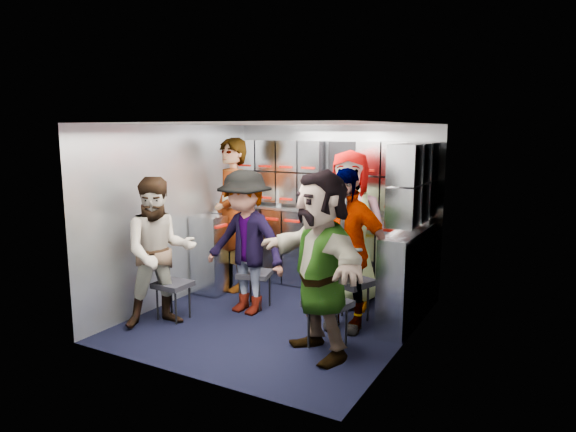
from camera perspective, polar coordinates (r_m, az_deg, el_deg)
The scene contains 29 objects.
floor at distance 5.71m, azimuth -1.25°, elevation -11.37°, with size 3.00×3.00×0.00m, color black.
wall_back at distance 6.74m, azimuth 5.15°, elevation 1.10°, with size 2.80×0.04×2.10m, color #989DA6.
wall_left at distance 6.23m, azimuth -12.48°, elevation 0.22°, with size 0.04×3.00×2.10m, color #989DA6.
wall_right at distance 4.88m, azimuth 13.08°, elevation -2.38°, with size 0.04×3.00×2.10m, color #989DA6.
ceiling at distance 5.33m, azimuth -1.33°, elevation 10.22°, with size 2.80×3.00×0.02m, color silver.
cart_bank_back at distance 6.66m, azimuth 4.34°, elevation -3.86°, with size 2.68×0.38×0.99m, color #A6ADB7.
cart_bank_left at distance 6.64m, azimuth -7.74°, elevation -3.96°, with size 0.38×0.76×0.99m, color #A6ADB7.
counter at distance 6.56m, azimuth 4.40°, elevation 0.56°, with size 2.68×0.42×0.03m, color silver.
locker_bank_back at distance 6.55m, azimuth 4.67°, elevation 4.74°, with size 2.68×0.28×0.82m, color #A6ADB7.
locker_bank_right at distance 5.52m, azimuth 13.77°, elevation 3.59°, with size 0.28×1.00×0.82m, color #A6ADB7.
right_cabinet at distance 5.61m, azimuth 13.09°, elevation -6.60°, with size 0.28×1.20×1.00m, color #A6ADB7.
coffee_niche at distance 6.54m, azimuth 6.33°, elevation 4.53°, with size 0.46×0.16×0.84m, color black, non-canonical shape.
red_latch_strip at distance 6.40m, azimuth 3.64°, elevation -0.88°, with size 2.60×0.02×0.03m, color #A30E06.
jump_seat_near_left at distance 5.73m, azimuth -12.67°, elevation -7.63°, with size 0.35×0.33×0.42m.
jump_seat_mid_left at distance 5.96m, azimuth -3.73°, elevation -6.64°, with size 0.44×0.43×0.43m.
jump_seat_center at distance 6.23m, azimuth 7.31°, elevation -5.73°, with size 0.46×0.44×0.46m.
jump_seat_mid_right at distance 5.53m, azimuth 7.00°, elevation -7.51°, with size 0.50×0.49×0.48m.
jump_seat_near_right at distance 4.92m, azimuth 4.45°, elevation -9.95°, with size 0.45×0.44×0.45m.
attendant_standing at distance 6.56m, azimuth -6.21°, elevation 0.15°, with size 0.71×0.46×1.94m, color black.
attendant_arc_a at distance 5.49m, azimuth -14.08°, elevation -3.93°, with size 0.76×0.59×1.57m, color black.
attendant_arc_b at distance 5.71m, azimuth -4.75°, elevation -2.94°, with size 1.04×0.60×1.61m, color black.
attendant_arc_c at distance 5.95m, azimuth 6.77°, elevation -1.46°, with size 0.89×0.58×1.81m, color black.
attendant_arc_d at distance 5.26m, azimuth 6.35°, elevation -3.73°, with size 0.98×0.41×1.67m, color black.
attendant_arc_e at distance 4.63m, azimuth 3.59°, elevation -5.34°, with size 1.58×0.50×1.70m, color black.
bottle_left at distance 6.60m, azimuth 2.21°, elevation 1.76°, with size 0.06×0.06×0.22m, color white.
bottle_mid at distance 6.80m, azimuth -1.04°, elevation 2.03°, with size 0.07×0.07×0.23m, color white.
bottle_right at distance 6.19m, azimuth 11.37°, elevation 1.25°, with size 0.07×0.07×0.27m, color white.
cup_left at distance 7.09m, azimuth -4.85°, elevation 1.81°, with size 0.07×0.07×0.11m, color tan.
cup_right at distance 6.16m, azimuth 12.13°, elevation 0.42°, with size 0.08×0.08×0.10m, color tan.
Camera 1 is at (2.69, -4.60, 2.04)m, focal length 32.00 mm.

